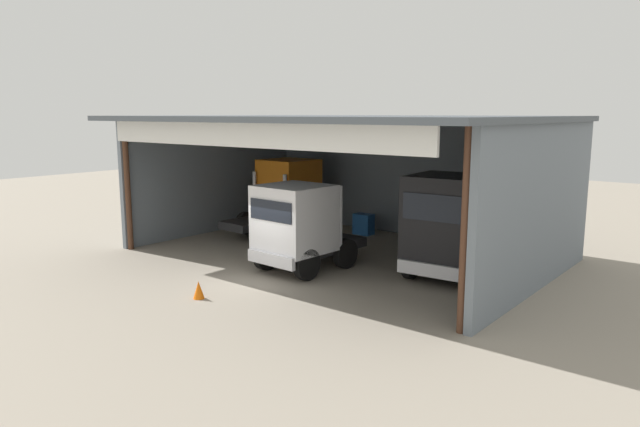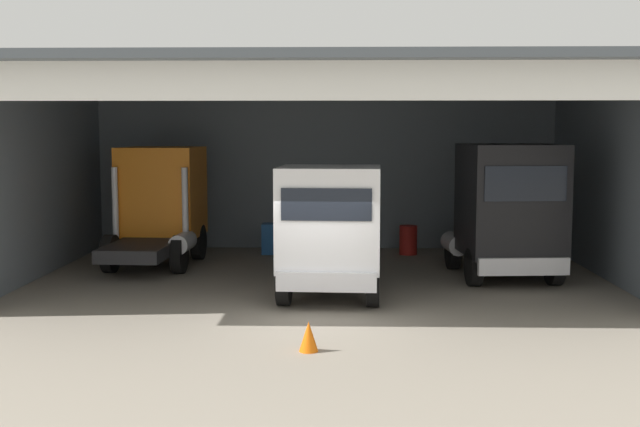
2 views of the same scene
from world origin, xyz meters
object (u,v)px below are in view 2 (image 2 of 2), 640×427
at_px(truck_orange_center_right_bay, 160,203).
at_px(oil_drum, 408,240).
at_px(tool_cart, 276,239).
at_px(traffic_cone, 309,336).
at_px(truck_black_center_left_bay, 506,209).
at_px(truck_white_left_bay, 329,229).

bearing_deg(truck_orange_center_right_bay, oil_drum, 16.21).
bearing_deg(tool_cart, truck_orange_center_right_bay, -150.37).
bearing_deg(truck_orange_center_right_bay, traffic_cone, -60.07).
bearing_deg(truck_black_center_left_bay, traffic_cone, 49.95).
bearing_deg(oil_drum, tool_cart, 179.67).
height_order(truck_orange_center_right_bay, truck_black_center_left_bay, truck_black_center_left_bay).
relative_size(truck_orange_center_right_bay, truck_black_center_left_bay, 0.96).
distance_m(truck_white_left_bay, oil_drum, 7.38).
xyz_separation_m(truck_orange_center_right_bay, tool_cart, (3.36, 1.91, -1.34)).
xyz_separation_m(truck_orange_center_right_bay, oil_drum, (7.70, 1.89, -1.37)).
distance_m(truck_black_center_left_bay, oil_drum, 5.07).
bearing_deg(tool_cart, oil_drum, -0.33).
xyz_separation_m(oil_drum, tool_cart, (-4.34, 0.02, 0.03)).
bearing_deg(truck_black_center_left_bay, tool_cart, -37.53).
bearing_deg(oil_drum, truck_white_left_bay, -109.96).
bearing_deg(traffic_cone, truck_black_center_left_bay, 54.22).
relative_size(truck_white_left_bay, tool_cart, 4.57).
relative_size(truck_black_center_left_bay, tool_cart, 5.36).
height_order(truck_black_center_left_bay, traffic_cone, truck_black_center_left_bay).
height_order(truck_white_left_bay, truck_black_center_left_bay, truck_black_center_left_bay).
height_order(truck_white_left_bay, tool_cart, truck_white_left_bay).
xyz_separation_m(truck_black_center_left_bay, traffic_cone, (-5.05, -7.01, -1.65)).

